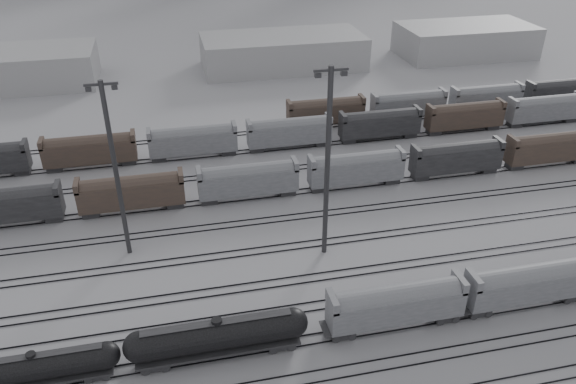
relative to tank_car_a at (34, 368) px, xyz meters
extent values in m
plane|color=#B2B1B6|center=(34.56, -1.00, -2.28)|extent=(900.00, 900.00, 0.00)
cube|color=black|center=(34.56, -5.72, -2.20)|extent=(220.00, 0.07, 0.16)
cube|color=black|center=(34.56, -4.28, -2.20)|extent=(220.00, 0.07, 0.16)
cube|color=black|center=(34.56, -0.72, -2.20)|extent=(220.00, 0.07, 0.16)
cube|color=black|center=(34.56, 0.72, -2.20)|extent=(220.00, 0.07, 0.16)
cube|color=black|center=(34.56, 4.28, -2.20)|extent=(220.00, 0.07, 0.16)
cube|color=black|center=(34.56, 5.72, -2.20)|extent=(220.00, 0.07, 0.16)
cube|color=black|center=(34.56, 9.28, -2.20)|extent=(220.00, 0.07, 0.16)
cube|color=black|center=(34.56, 10.72, -2.20)|extent=(220.00, 0.07, 0.16)
cube|color=black|center=(34.56, 16.28, -2.20)|extent=(220.00, 0.07, 0.16)
cube|color=black|center=(34.56, 17.72, -2.20)|extent=(220.00, 0.07, 0.16)
cube|color=black|center=(34.56, 23.28, -2.20)|extent=(220.00, 0.07, 0.16)
cube|color=black|center=(34.56, 24.72, -2.20)|extent=(220.00, 0.07, 0.16)
cube|color=black|center=(34.56, 30.28, -2.20)|extent=(220.00, 0.07, 0.16)
cube|color=black|center=(34.56, 31.72, -2.20)|extent=(220.00, 0.07, 0.16)
cube|color=black|center=(34.56, 38.28, -2.20)|extent=(220.00, 0.07, 0.16)
cube|color=black|center=(34.56, 39.72, -2.20)|extent=(220.00, 0.07, 0.16)
cube|color=black|center=(34.56, 46.28, -2.20)|extent=(220.00, 0.07, 0.16)
cube|color=black|center=(34.56, 47.72, -2.20)|extent=(220.00, 0.07, 0.16)
cube|color=black|center=(34.56, 54.28, -2.20)|extent=(220.00, 0.07, 0.16)
cube|color=black|center=(34.56, 55.72, -2.20)|extent=(220.00, 0.07, 0.16)
cube|color=black|center=(5.50, 0.00, -1.78)|extent=(2.38, 1.92, 0.64)
cube|color=black|center=(0.00, 0.00, -1.32)|extent=(14.21, 2.47, 0.23)
cylinder|color=black|center=(0.00, 0.00, 0.15)|extent=(13.29, 2.66, 2.66)
sphere|color=black|center=(6.64, 0.00, 0.15)|extent=(2.66, 2.66, 2.66)
cylinder|color=black|center=(0.00, 0.00, 1.62)|extent=(0.92, 0.92, 0.46)
cube|color=black|center=(0.00, 0.00, 1.52)|extent=(12.83, 0.82, 0.05)
cube|color=black|center=(11.06, 0.00, -1.69)|extent=(2.78, 2.25, 0.75)
cube|color=black|center=(23.91, 0.00, -1.69)|extent=(2.78, 2.25, 0.75)
cube|color=black|center=(17.48, 0.00, -1.16)|extent=(16.60, 2.89, 0.27)
cylinder|color=black|center=(17.48, 0.00, 0.56)|extent=(15.53, 3.11, 3.11)
sphere|color=black|center=(9.72, 0.00, 0.56)|extent=(3.11, 3.11, 3.11)
sphere|color=black|center=(25.25, 0.00, 0.56)|extent=(3.11, 3.11, 3.11)
cylinder|color=black|center=(17.48, 0.00, 2.27)|extent=(1.07, 1.07, 0.54)
cube|color=black|center=(17.48, 0.00, 2.16)|extent=(14.99, 0.96, 0.06)
cube|color=black|center=(30.60, 0.00, -1.73)|extent=(2.58, 2.09, 0.70)
cube|color=black|center=(42.51, 0.00, -1.73)|extent=(2.58, 2.09, 0.70)
cube|color=gray|center=(36.56, 0.00, 0.60)|extent=(14.90, 2.98, 3.18)
cylinder|color=gray|center=(36.56, 0.00, 1.79)|extent=(13.51, 2.88, 2.88)
cube|color=gray|center=(29.40, 0.00, 2.59)|extent=(0.70, 2.98, 1.39)
cube|color=gray|center=(43.71, 0.00, 2.59)|extent=(0.70, 2.98, 1.39)
cone|color=black|center=(36.56, 0.00, -1.34)|extent=(2.38, 2.38, 0.89)
cube|color=black|center=(46.53, 0.00, -1.74)|extent=(2.56, 2.07, 0.69)
cube|color=black|center=(58.35, 0.00, -1.74)|extent=(2.56, 2.07, 0.69)
cube|color=gray|center=(52.44, 0.00, 0.58)|extent=(14.78, 2.96, 3.15)
cylinder|color=gray|center=(52.44, 0.00, 1.76)|extent=(13.40, 2.86, 2.86)
cube|color=gray|center=(45.35, 0.00, 2.55)|extent=(0.69, 2.96, 1.38)
cone|color=black|center=(52.44, 0.00, -1.34)|extent=(2.36, 2.36, 0.89)
cylinder|color=#363638|center=(8.11, 20.49, 9.36)|extent=(0.60, 0.60, 23.28)
cube|color=#363638|center=(8.11, 20.49, 20.53)|extent=(3.72, 0.28, 0.28)
cube|color=#363638|center=(6.71, 20.49, 20.07)|extent=(0.65, 0.47, 0.47)
cube|color=#363638|center=(9.51, 20.49, 20.07)|extent=(0.65, 0.47, 0.47)
cylinder|color=#363638|center=(32.96, 15.09, 10.16)|extent=(0.64, 0.64, 24.87)
cube|color=#363638|center=(32.96, 15.09, 22.10)|extent=(3.98, 0.30, 0.30)
cube|color=#363638|center=(31.47, 15.09, 21.60)|extent=(0.70, 0.50, 0.50)
cube|color=#363638|center=(34.46, 15.09, 21.60)|extent=(0.70, 0.50, 0.50)
cube|color=black|center=(-8.44, 31.00, 0.52)|extent=(15.00, 3.00, 5.60)
cube|color=#4B392F|center=(8.56, 31.00, 0.52)|extent=(15.00, 3.00, 5.60)
cube|color=gray|center=(25.56, 31.00, 0.52)|extent=(15.00, 3.00, 5.60)
cube|color=gray|center=(42.56, 31.00, 0.52)|extent=(15.00, 3.00, 5.60)
cube|color=black|center=(59.56, 31.00, 0.52)|extent=(15.00, 3.00, 5.60)
cube|color=#4B392F|center=(76.56, 31.00, 0.52)|extent=(15.00, 3.00, 5.60)
cube|color=#4B392F|center=(1.56, 47.00, 0.52)|extent=(15.00, 3.00, 5.60)
cube|color=gray|center=(18.56, 47.00, 0.52)|extent=(15.00, 3.00, 5.60)
cube|color=gray|center=(35.56, 47.00, 0.52)|extent=(15.00, 3.00, 5.60)
cube|color=black|center=(52.56, 47.00, 0.52)|extent=(15.00, 3.00, 5.60)
cube|color=#4B392F|center=(69.56, 47.00, 0.52)|extent=(15.00, 3.00, 5.60)
cube|color=gray|center=(86.56, 47.00, 0.52)|extent=(15.00, 3.00, 5.60)
cube|color=#4B392F|center=(44.56, 55.00, 0.52)|extent=(15.00, 3.00, 5.60)
cube|color=gray|center=(61.56, 55.00, 0.52)|extent=(15.00, 3.00, 5.60)
cube|color=gray|center=(78.56, 55.00, 0.52)|extent=(15.00, 3.00, 5.60)
cube|color=black|center=(95.56, 55.00, 0.52)|extent=(15.00, 3.00, 5.60)
cube|color=#ADAEB0|center=(44.56, 94.00, 1.72)|extent=(40.00, 18.00, 8.00)
cube|color=#ADAEB0|center=(94.56, 94.00, 1.72)|extent=(35.00, 18.00, 8.00)
camera|label=1|loc=(15.20, -42.29, 40.99)|focal=35.00mm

